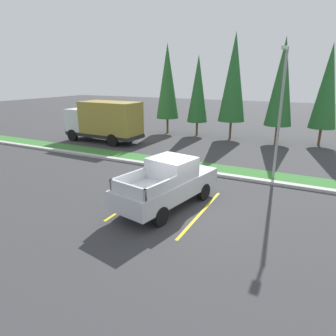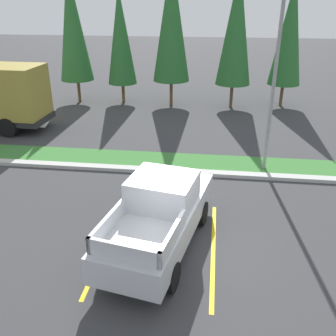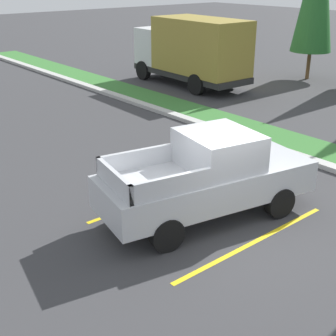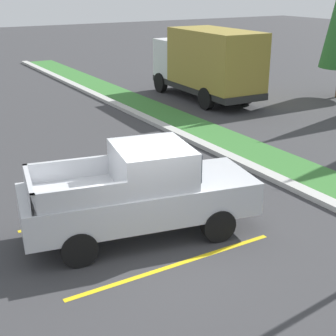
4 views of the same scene
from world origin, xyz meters
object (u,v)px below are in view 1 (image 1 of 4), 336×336
object	(u,v)px
cypress_tree_center	(234,78)
cypress_tree_right_inner	(282,82)
cypress_tree_rightmost	(327,87)
pickup_truck_main	(168,183)
street_light	(281,106)
cypress_tree_leftmost	(167,82)
cargo_truck_distant	(105,120)
cypress_tree_left_inner	(198,89)

from	to	relation	value
cypress_tree_center	cypress_tree_right_inner	distance (m)	3.94
cypress_tree_center	cypress_tree_rightmost	bearing A→B (deg)	5.28
pickup_truck_main	street_light	bearing A→B (deg)	57.69
pickup_truck_main	cypress_tree_leftmost	xyz separation A→B (m)	(-7.80, 15.30, 3.86)
cypress_tree_center	cypress_tree_right_inner	world-z (taller)	cypress_tree_center
cypress_tree_right_inner	cargo_truck_distant	bearing A→B (deg)	-155.50
cargo_truck_distant	cypress_tree_right_inner	size ratio (longest dim) A/B	0.82
cypress_tree_center	cypress_tree_rightmost	world-z (taller)	cypress_tree_center
pickup_truck_main	cypress_tree_left_inner	distance (m)	16.55
cypress_tree_left_inner	cypress_tree_center	bearing A→B (deg)	-2.81
street_light	cypress_tree_left_inner	xyz separation A→B (m)	(-8.34, 9.89, 0.33)
cargo_truck_distant	pickup_truck_main	bearing A→B (deg)	-40.95
cypress_tree_center	cypress_tree_left_inner	bearing A→B (deg)	177.19
cypress_tree_leftmost	cypress_tree_right_inner	world-z (taller)	cypress_tree_right_inner
cypress_tree_leftmost	cypress_tree_left_inner	xyz separation A→B (m)	(3.01, 0.21, -0.64)
cargo_truck_distant	cypress_tree_left_inner	world-z (taller)	cypress_tree_left_inner
cypress_tree_left_inner	cypress_tree_center	distance (m)	3.42
cypress_tree_leftmost	cypress_tree_left_inner	bearing A→B (deg)	3.93
street_light	cypress_tree_right_inner	bearing A→B (deg)	96.80
street_light	pickup_truck_main	bearing A→B (deg)	-122.31
cypress_tree_left_inner	cypress_tree_leftmost	bearing A→B (deg)	-176.07
cypress_tree_right_inner	cypress_tree_leftmost	bearing A→B (deg)	179.74
cypress_tree_leftmost	cypress_tree_right_inner	bearing A→B (deg)	-0.26
cypress_tree_leftmost	cypress_tree_rightmost	world-z (taller)	cypress_tree_leftmost
cypress_tree_rightmost	cargo_truck_distant	bearing A→B (deg)	-157.65
pickup_truck_main	cypress_tree_leftmost	distance (m)	17.60
cypress_tree_leftmost	cypress_tree_right_inner	xyz separation A→B (m)	(10.20, -0.05, 0.02)
pickup_truck_main	cargo_truck_distant	distance (m)	14.19
street_light	cypress_tree_rightmost	xyz separation A→B (m)	(2.12, 10.39, 0.69)
cypress_tree_right_inner	cypress_tree_left_inner	bearing A→B (deg)	177.98
cargo_truck_distant	cypress_tree_center	bearing A→B (deg)	33.44
cypress_tree_leftmost	cypress_tree_center	size ratio (longest dim) A/B	0.93
street_light	cypress_tree_right_inner	world-z (taller)	cypress_tree_right_inner
street_light	cypress_tree_right_inner	distance (m)	9.75
cypress_tree_left_inner	cypress_tree_right_inner	bearing A→B (deg)	-2.02
cargo_truck_distant	street_light	xyz separation A→B (m)	(14.26, -3.66, 2.09)
pickup_truck_main	cypress_tree_right_inner	size ratio (longest dim) A/B	0.66
cargo_truck_distant	cypress_tree_leftmost	bearing A→B (deg)	64.27
cargo_truck_distant	cypress_tree_left_inner	xyz separation A→B (m)	(5.92, 6.23, 2.42)
cargo_truck_distant	street_light	size ratio (longest dim) A/B	1.02
cypress_tree_leftmost	cypress_tree_center	xyz separation A→B (m)	(6.28, 0.05, 0.36)
cypress_tree_leftmost	street_light	bearing A→B (deg)	-40.44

